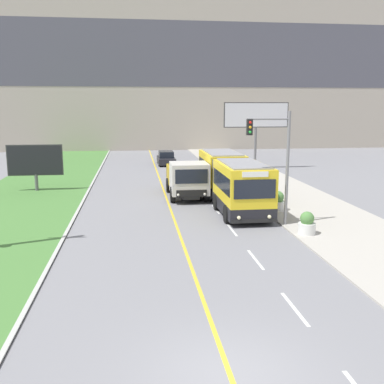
# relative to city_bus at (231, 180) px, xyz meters

# --- Properties ---
(ground_plane) EXTENTS (300.00, 300.00, 0.00)m
(ground_plane) POSITION_rel_city_bus_xyz_m (-3.96, -18.29, -1.57)
(ground_plane) COLOR slate
(lane_marking_centre) EXTENTS (2.88, 140.00, 0.01)m
(lane_marking_centre) POSITION_rel_city_bus_xyz_m (-3.61, -16.40, -1.56)
(lane_marking_centre) COLOR gold
(lane_marking_centre) RESTS_ON ground_plane
(apartment_block_background) EXTENTS (80.00, 8.04, 25.25)m
(apartment_block_background) POSITION_rel_city_bus_xyz_m (-3.96, 40.28, 11.06)
(apartment_block_background) COLOR #A89E8E
(apartment_block_background) RESTS_ON ground_plane
(city_bus) EXTENTS (2.65, 11.60, 3.08)m
(city_bus) POSITION_rel_city_bus_xyz_m (0.00, 0.00, 0.00)
(city_bus) COLOR yellow
(city_bus) RESTS_ON ground_plane
(dump_truck) EXTENTS (2.54, 6.25, 2.56)m
(dump_truck) POSITION_rel_city_bus_xyz_m (-2.53, 2.10, -0.26)
(dump_truck) COLOR black
(dump_truck) RESTS_ON ground_plane
(car_distant) EXTENTS (1.80, 4.30, 1.45)m
(car_distant) POSITION_rel_city_bus_xyz_m (-2.71, 20.36, -0.88)
(car_distant) COLOR black
(car_distant) RESTS_ON ground_plane
(traffic_light_mast) EXTENTS (2.28, 0.32, 5.99)m
(traffic_light_mast) POSITION_rel_city_bus_xyz_m (1.12, -5.49, 2.24)
(traffic_light_mast) COLOR slate
(traffic_light_mast) RESTS_ON ground_plane
(billboard_large) EXTENTS (6.46, 0.24, 6.58)m
(billboard_large) POSITION_rel_city_bus_xyz_m (5.91, 15.88, 3.58)
(billboard_large) COLOR #59595B
(billboard_large) RESTS_ON ground_plane
(billboard_small) EXTENTS (3.98, 0.24, 3.45)m
(billboard_small) POSITION_rel_city_bus_xyz_m (-13.37, 6.44, 0.69)
(billboard_small) COLOR #59595B
(billboard_small) RESTS_ON ground_plane
(planter_round_near) EXTENTS (0.85, 0.85, 1.12)m
(planter_round_near) POSITION_rel_city_bus_xyz_m (2.20, -7.39, -0.99)
(planter_round_near) COLOR silver
(planter_round_near) RESTS_ON sidewalk_right
(planter_round_second) EXTENTS (0.93, 0.93, 1.18)m
(planter_round_second) POSITION_rel_city_bus_xyz_m (2.36, -2.31, -0.96)
(planter_round_second) COLOR silver
(planter_round_second) RESTS_ON sidewalk_right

